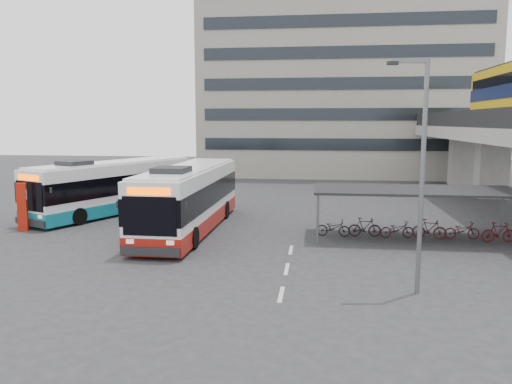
# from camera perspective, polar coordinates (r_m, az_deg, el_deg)

# --- Properties ---
(ground) EXTENTS (120.00, 120.00, 0.00)m
(ground) POSITION_cam_1_polar(r_m,az_deg,el_deg) (23.41, -2.15, -6.46)
(ground) COLOR #28282B
(ground) RESTS_ON ground
(bike_shelter) EXTENTS (10.00, 4.00, 2.54)m
(bike_shelter) POSITION_cam_1_polar(r_m,az_deg,el_deg) (26.18, 17.57, -2.05)
(bike_shelter) COLOR #595B60
(bike_shelter) RESTS_ON ground
(office_block) EXTENTS (30.00, 15.00, 25.00)m
(office_block) POSITION_cam_1_polar(r_m,az_deg,el_deg) (58.78, 9.67, 14.42)
(office_block) COLOR gray
(office_block) RESTS_ON ground
(road_markings) EXTENTS (0.15, 7.60, 0.01)m
(road_markings) POSITION_cam_1_polar(r_m,az_deg,el_deg) (20.26, 3.53, -8.76)
(road_markings) COLOR beige
(road_markings) RESTS_ON ground
(bus_main) EXTENTS (2.93, 12.64, 3.72)m
(bus_main) POSITION_cam_1_polar(r_m,az_deg,el_deg) (27.25, -7.59, -0.75)
(bus_main) COLOR white
(bus_main) RESTS_ON ground
(bus_teal) EXTENTS (7.39, 12.10, 3.58)m
(bus_teal) POSITION_cam_1_polar(r_m,az_deg,el_deg) (33.38, -15.87, 0.51)
(bus_teal) COLOR white
(bus_teal) RESTS_ON ground
(pedestrian) EXTENTS (0.66, 0.68, 1.57)m
(pedestrian) POSITION_cam_1_polar(r_m,az_deg,el_deg) (28.62, -13.04, -2.38)
(pedestrian) COLOR black
(pedestrian) RESTS_ON ground
(lamp_post) EXTENTS (1.39, 0.35, 7.91)m
(lamp_post) POSITION_cam_1_polar(r_m,az_deg,el_deg) (17.43, 18.22, 3.19)
(lamp_post) COLOR #595B60
(lamp_post) RESTS_ON ground
(sign_totem_mid) EXTENTS (0.57, 0.23, 2.61)m
(sign_totem_mid) POSITION_cam_1_polar(r_m,az_deg,el_deg) (29.60, -25.16, -1.49)
(sign_totem_mid) COLOR #A7190A
(sign_totem_mid) RESTS_ON ground
(sign_totem_north) EXTENTS (0.52, 0.19, 2.41)m
(sign_totem_north) POSITION_cam_1_polar(r_m,az_deg,el_deg) (33.63, -25.21, -0.62)
(sign_totem_north) COLOR #A7190A
(sign_totem_north) RESTS_ON ground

